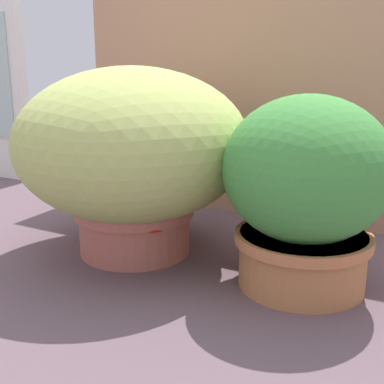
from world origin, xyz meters
TOP-DOWN VIEW (x-y plane):
  - ground_plane at (0.00, 0.00)m, footprint 6.00×6.00m
  - cardboard_backdrop at (0.05, 0.57)m, footprint 1.16×0.03m
  - grass_planter at (-0.05, 0.09)m, footprint 0.60×0.60m
  - leafy_planter at (0.41, 0.10)m, footprint 0.37×0.37m
  - cat at (-0.02, 0.15)m, footprint 0.28×0.38m
  - mushroom_ornament_red at (0.05, 0.02)m, footprint 0.08×0.08m

SIDE VIEW (x-z plane):
  - ground_plane at x=0.00m, z-range 0.00..0.00m
  - mushroom_ornament_red at x=0.05m, z-range 0.03..0.18m
  - cat at x=-0.02m, z-range -0.04..0.28m
  - leafy_planter at x=0.41m, z-range 0.01..0.45m
  - grass_planter at x=-0.05m, z-range 0.03..0.52m
  - cardboard_backdrop at x=0.05m, z-range 0.00..0.79m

